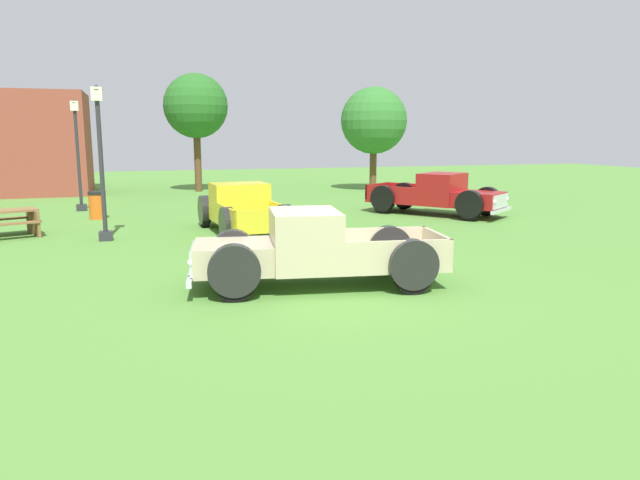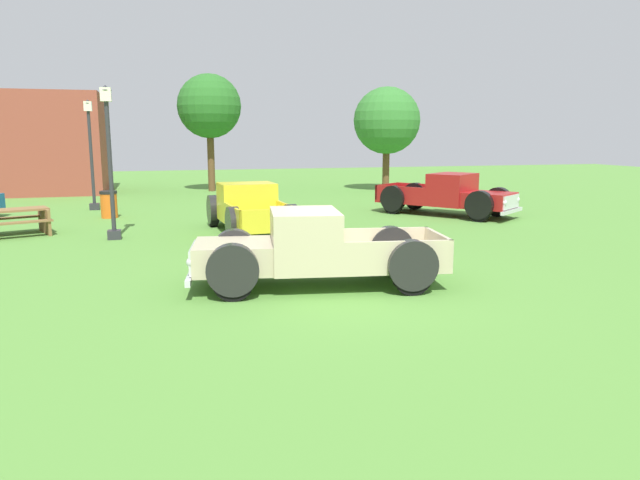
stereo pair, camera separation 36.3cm
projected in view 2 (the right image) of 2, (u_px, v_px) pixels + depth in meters
name	position (u px, v px, depth m)	size (l,w,h in m)	color
ground_plane	(342.00, 286.00, 11.24)	(80.00, 80.00, 0.00)	#548C38
pickup_truck_foreground	(302.00, 251.00, 11.06)	(5.00, 2.48, 1.47)	#C6B793
pickup_truck_behind_left	(247.00, 208.00, 17.51)	(2.16, 4.91, 1.47)	yellow
pickup_truck_behind_right	(454.00, 196.00, 20.92)	(4.37, 5.04, 1.52)	maroon
lamp_post_near	(91.00, 153.00, 22.41)	(0.36, 0.36, 4.20)	#2D2D33
lamp_post_far	(110.00, 160.00, 15.95)	(0.36, 0.36, 4.19)	#2D2D33
picnic_table	(14.00, 219.00, 16.80)	(2.20, 2.02, 0.78)	olive
trash_can	(109.00, 204.00, 20.46)	(0.59, 0.59, 0.95)	orange
oak_tree_east	(209.00, 107.00, 29.77)	(3.25, 3.25, 5.96)	brown
oak_tree_west	(387.00, 121.00, 30.25)	(3.45, 3.45, 5.35)	brown
brick_pavilion	(33.00, 143.00, 29.00)	(6.70, 4.87, 4.94)	brown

